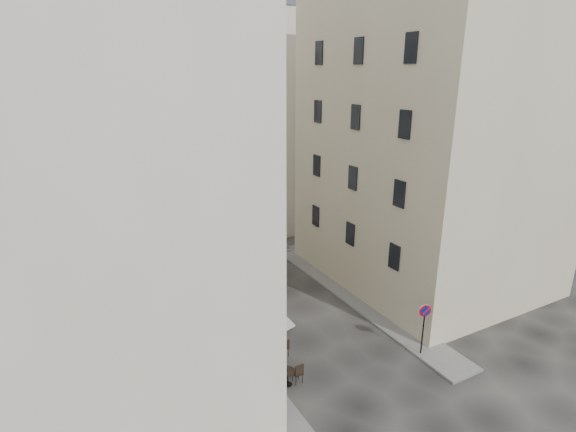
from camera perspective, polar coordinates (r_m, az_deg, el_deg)
ground at (r=24.61m, az=3.71°, el=-15.35°), size 90.00×90.00×0.00m
sidewalk_left at (r=26.06m, az=-9.82°, el=-13.37°), size 2.00×22.00×0.12m
sidewalk_right at (r=28.92m, az=8.21°, el=-9.89°), size 2.00×18.00×0.12m
building_left at (r=20.56m, az=-26.59°, el=7.13°), size 12.20×16.20×20.60m
building_right at (r=30.26m, az=17.77°, el=9.22°), size 12.20×14.20×18.60m
building_back at (r=37.90m, az=-13.01°, el=11.25°), size 18.20×10.20×18.60m
cafe_storefront at (r=22.73m, az=-7.10°, el=-12.94°), size 1.74×7.30×3.50m
stone_steps at (r=34.47m, az=-7.42°, el=-4.46°), size 9.00×3.15×0.80m
bollard_near at (r=22.29m, az=-2.30°, el=-17.68°), size 0.12×0.12×0.98m
bollard_mid at (r=24.96m, az=-5.94°, el=-13.46°), size 0.12×0.12×0.98m
bollard_far at (r=27.82m, az=-8.77°, el=-10.04°), size 0.12×0.12×0.98m
no_parking_sign at (r=23.29m, az=16.91°, el=-12.52°), size 0.62×0.22×2.81m
bistro_table_a at (r=21.33m, az=-0.10°, el=-19.60°), size 1.41×0.66×0.99m
bistro_table_b at (r=22.97m, az=-1.61°, el=-16.60°), size 1.32×0.62×0.93m
bistro_table_c at (r=24.03m, az=-3.94°, el=-15.04°), size 1.20×0.56×0.84m
bistro_table_d at (r=25.10m, az=-5.40°, el=-13.31°), size 1.39×0.65×0.98m
bistro_table_e at (r=26.44m, az=-7.39°, el=-11.84°), size 1.15×0.54×0.81m
pedestrian at (r=25.52m, az=-6.71°, el=-11.54°), size 0.85×0.78×1.96m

